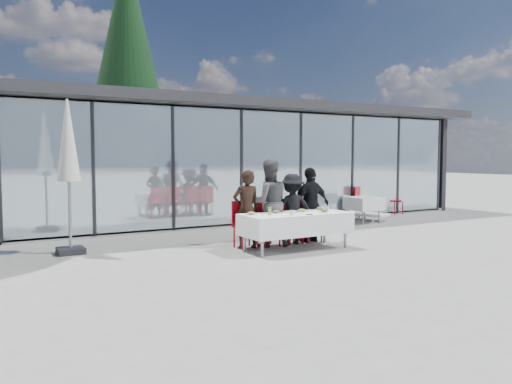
% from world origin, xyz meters
% --- Properties ---
extents(ground, '(90.00, 90.00, 0.00)m').
position_xyz_m(ground, '(0.00, 0.00, 0.00)').
color(ground, gray).
rests_on(ground, ground).
extents(pavilion, '(14.80, 8.80, 3.44)m').
position_xyz_m(pavilion, '(2.00, 8.16, 2.15)').
color(pavilion, gray).
rests_on(pavilion, ground).
extents(treeline, '(62.50, 2.00, 4.40)m').
position_xyz_m(treeline, '(-2.00, 28.00, 2.20)').
color(treeline, '#173D13').
rests_on(treeline, ground).
extents(dining_table, '(2.26, 0.96, 0.75)m').
position_xyz_m(dining_table, '(0.38, 0.45, 0.54)').
color(dining_table, white).
rests_on(dining_table, ground).
extents(diner_a, '(0.66, 0.66, 1.62)m').
position_xyz_m(diner_a, '(-0.42, 1.08, 0.81)').
color(diner_a, black).
rests_on(diner_a, ground).
extents(diner_chair_a, '(0.44, 0.44, 0.97)m').
position_xyz_m(diner_chair_a, '(-0.42, 1.20, 0.54)').
color(diner_chair_a, '#B10B17').
rests_on(diner_chair_a, ground).
extents(diner_b, '(1.11, 1.11, 1.84)m').
position_xyz_m(diner_b, '(0.12, 1.08, 0.92)').
color(diner_b, '#505050').
rests_on(diner_b, ground).
extents(diner_chair_b, '(0.44, 0.44, 0.97)m').
position_xyz_m(diner_chair_b, '(0.12, 1.20, 0.54)').
color(diner_chair_b, '#B10B17').
rests_on(diner_chair_b, ground).
extents(diner_c, '(1.23, 1.23, 1.52)m').
position_xyz_m(diner_c, '(0.71, 1.08, 0.76)').
color(diner_c, black).
rests_on(diner_c, ground).
extents(diner_chair_c, '(0.44, 0.44, 0.97)m').
position_xyz_m(diner_chair_c, '(0.71, 1.20, 0.54)').
color(diner_chair_c, '#B10B17').
rests_on(diner_chair_c, ground).
extents(diner_d, '(1.02, 1.02, 1.66)m').
position_xyz_m(diner_d, '(1.21, 1.08, 0.83)').
color(diner_d, black).
rests_on(diner_d, ground).
extents(diner_chair_d, '(0.44, 0.44, 0.97)m').
position_xyz_m(diner_chair_d, '(1.21, 1.20, 0.54)').
color(diner_chair_d, '#B10B17').
rests_on(diner_chair_d, ground).
extents(plate_a, '(0.25, 0.25, 0.07)m').
position_xyz_m(plate_a, '(-0.57, 0.61, 0.78)').
color(plate_a, white).
rests_on(plate_a, dining_table).
extents(plate_b, '(0.25, 0.25, 0.07)m').
position_xyz_m(plate_b, '(-0.01, 0.58, 0.78)').
color(plate_b, white).
rests_on(plate_b, dining_table).
extents(plate_c, '(0.25, 0.25, 0.07)m').
position_xyz_m(plate_c, '(0.61, 0.57, 0.78)').
color(plate_c, white).
rests_on(plate_c, dining_table).
extents(plate_d, '(0.25, 0.25, 0.07)m').
position_xyz_m(plate_d, '(1.15, 0.67, 0.78)').
color(plate_d, white).
rests_on(plate_d, dining_table).
extents(plate_extra, '(0.25, 0.25, 0.07)m').
position_xyz_m(plate_extra, '(0.96, 0.26, 0.78)').
color(plate_extra, white).
rests_on(plate_extra, dining_table).
extents(juice_bottle, '(0.06, 0.06, 0.16)m').
position_xyz_m(juice_bottle, '(-0.27, 0.41, 0.83)').
color(juice_bottle, '#84B84C').
rests_on(juice_bottle, dining_table).
extents(drinking_glasses, '(1.07, 0.21, 0.10)m').
position_xyz_m(drinking_glasses, '(0.60, 0.27, 0.80)').
color(drinking_glasses, silver).
rests_on(drinking_glasses, dining_table).
extents(folded_eyeglasses, '(0.14, 0.03, 0.01)m').
position_xyz_m(folded_eyeglasses, '(0.44, 0.08, 0.76)').
color(folded_eyeglasses, black).
rests_on(folded_eyeglasses, dining_table).
extents(spare_table_right, '(0.86, 0.86, 0.74)m').
position_xyz_m(spare_table_right, '(4.42, 2.91, 0.55)').
color(spare_table_right, white).
rests_on(spare_table_right, ground).
extents(spare_chair_a, '(0.62, 0.62, 0.97)m').
position_xyz_m(spare_chair_a, '(6.72, 4.12, 0.54)').
color(spare_chair_a, '#B10B17').
rests_on(spare_chair_a, ground).
extents(spare_chair_b, '(0.59, 0.59, 0.97)m').
position_xyz_m(spare_chair_b, '(4.93, 3.94, 0.54)').
color(spare_chair_b, '#B10B17').
rests_on(spare_chair_b, ground).
extents(market_umbrella, '(0.50, 0.50, 3.00)m').
position_xyz_m(market_umbrella, '(-3.67, 2.29, 2.00)').
color(market_umbrella, black).
rests_on(market_umbrella, ground).
extents(lounger, '(1.01, 1.46, 0.72)m').
position_xyz_m(lounger, '(4.90, 3.55, 0.26)').
color(lounger, white).
rests_on(lounger, ground).
extents(conifer_tree, '(4.00, 4.00, 10.50)m').
position_xyz_m(conifer_tree, '(0.50, 13.00, 5.99)').
color(conifer_tree, '#382316').
rests_on(conifer_tree, ground).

